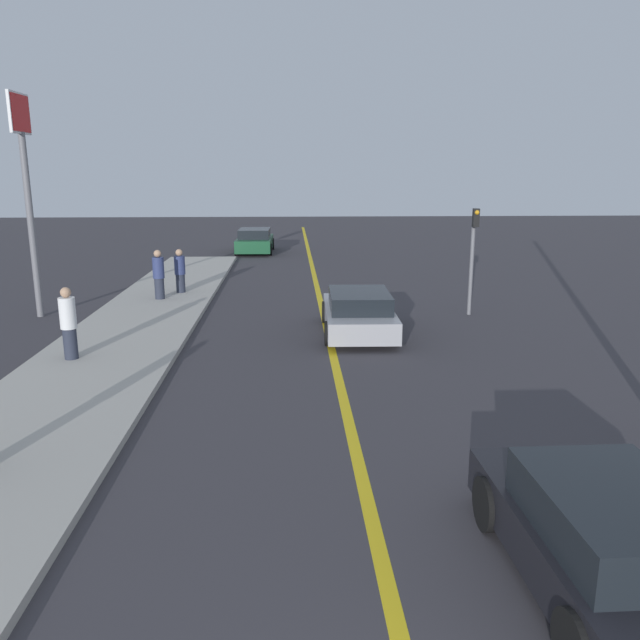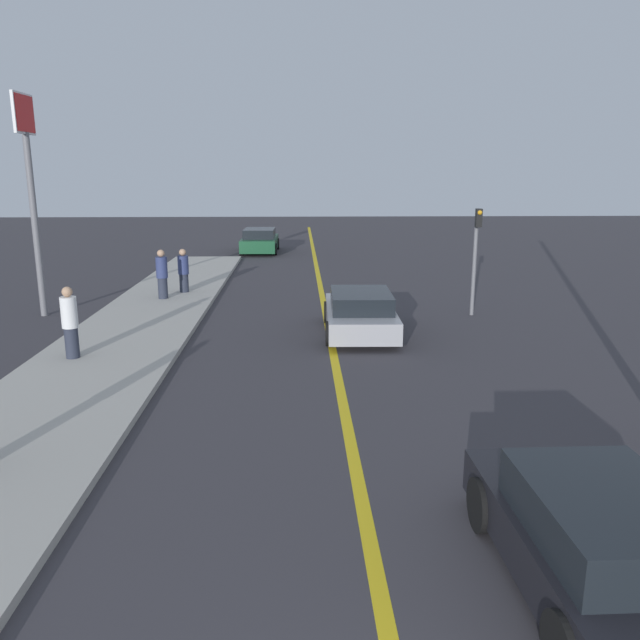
% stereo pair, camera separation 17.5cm
% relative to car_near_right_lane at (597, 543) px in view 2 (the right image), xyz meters
% --- Properties ---
extents(road_center_line, '(0.20, 60.00, 0.01)m').
position_rel_car_near_right_lane_xyz_m(road_center_line, '(-2.26, 14.85, -0.61)').
color(road_center_line, gold).
rests_on(road_center_line, ground_plane).
extents(sidewalk_left, '(3.32, 29.41, 0.14)m').
position_rel_car_near_right_lane_xyz_m(sidewalk_left, '(-7.71, 11.56, -0.54)').
color(sidewalk_left, '#ADA89E').
rests_on(sidewalk_left, ground_plane).
extents(car_near_right_lane, '(1.88, 3.95, 1.27)m').
position_rel_car_near_right_lane_xyz_m(car_near_right_lane, '(0.00, 0.00, 0.00)').
color(car_near_right_lane, black).
rests_on(car_near_right_lane, ground_plane).
extents(car_ahead_center, '(2.03, 4.08, 1.21)m').
position_rel_car_near_right_lane_xyz_m(car_ahead_center, '(-1.41, 11.02, -0.03)').
color(car_ahead_center, '#9E9EA3').
rests_on(car_ahead_center, ground_plane).
extents(car_far_distant, '(2.05, 4.25, 1.32)m').
position_rel_car_near_right_lane_xyz_m(car_far_distant, '(-5.24, 28.91, 0.03)').
color(car_far_distant, '#144728').
rests_on(car_far_distant, ground_plane).
extents(pedestrian_mid_group, '(0.37, 0.37, 1.69)m').
position_rel_car_near_right_lane_xyz_m(pedestrian_mid_group, '(-8.40, 8.50, 0.37)').
color(pedestrian_mid_group, '#282D3D').
rests_on(pedestrian_mid_group, sidewalk_left).
extents(pedestrian_far_standing, '(0.38, 0.38, 1.67)m').
position_rel_car_near_right_lane_xyz_m(pedestrian_far_standing, '(-7.76, 15.47, 0.36)').
color(pedestrian_far_standing, '#282D3D').
rests_on(pedestrian_far_standing, sidewalk_left).
extents(pedestrian_by_sign, '(0.38, 0.38, 1.56)m').
position_rel_car_near_right_lane_xyz_m(pedestrian_by_sign, '(-7.24, 16.62, 0.30)').
color(pedestrian_by_sign, '#282D3D').
rests_on(pedestrian_by_sign, sidewalk_left).
extents(traffic_light, '(0.18, 0.40, 3.30)m').
position_rel_car_near_right_lane_xyz_m(traffic_light, '(2.32, 13.16, 1.46)').
color(traffic_light, slate).
rests_on(traffic_light, ground_plane).
extents(roadside_sign, '(0.20, 1.34, 6.60)m').
position_rel_car_near_right_lane_xyz_m(roadside_sign, '(-11.06, 13.58, 3.98)').
color(roadside_sign, slate).
rests_on(roadside_sign, ground_plane).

